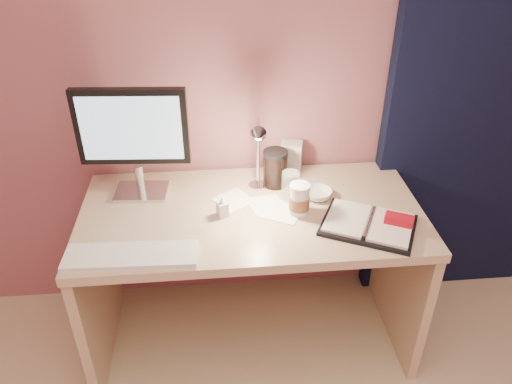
{
  "coord_description": "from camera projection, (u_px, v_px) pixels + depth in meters",
  "views": [
    {
      "loc": [
        -0.14,
        -0.3,
        1.89
      ],
      "look_at": [
        0.01,
        1.33,
        0.85
      ],
      "focal_mm": 35.0,
      "sensor_mm": 36.0,
      "label": 1
    }
  ],
  "objects": [
    {
      "name": "dark_jar",
      "position": [
        275.0,
        170.0,
        2.17
      ],
      "size": [
        0.1,
        0.1,
        0.15
      ],
      "primitive_type": "cylinder",
      "color": "black",
      "rests_on": "desk"
    },
    {
      "name": "coffee_cup",
      "position": [
        299.0,
        200.0,
        1.99
      ],
      "size": [
        0.08,
        0.08,
        0.13
      ],
      "color": "white",
      "rests_on": "desk"
    },
    {
      "name": "planner",
      "position": [
        371.0,
        224.0,
        1.94
      ],
      "size": [
        0.43,
        0.39,
        0.05
      ],
      "rotation": [
        0.0,
        0.0,
        -0.46
      ],
      "color": "black",
      "rests_on": "desk"
    },
    {
      "name": "paper_b",
      "position": [
        282.0,
        211.0,
        2.03
      ],
      "size": [
        0.2,
        0.2,
        0.0
      ],
      "primitive_type": "cube",
      "rotation": [
        0.0,
        0.0,
        -0.47
      ],
      "color": "white",
      "rests_on": "desk"
    },
    {
      "name": "keyboard",
      "position": [
        131.0,
        256.0,
        1.78
      ],
      "size": [
        0.48,
        0.16,
        0.02
      ],
      "primitive_type": "cube",
      "rotation": [
        0.0,
        0.0,
        -0.04
      ],
      "color": "white",
      "rests_on": "desk"
    },
    {
      "name": "desk_lamp",
      "position": [
        262.0,
        152.0,
        2.0
      ],
      "size": [
        0.09,
        0.22,
        0.35
      ],
      "rotation": [
        0.0,
        0.0,
        -0.08
      ],
      "color": "silver",
      "rests_on": "desk"
    },
    {
      "name": "lotion_bottle",
      "position": [
        222.0,
        206.0,
        1.99
      ],
      "size": [
        0.05,
        0.05,
        0.09
      ],
      "primitive_type": "imported",
      "rotation": [
        0.0,
        0.0,
        0.36
      ],
      "color": "white",
      "rests_on": "desk"
    },
    {
      "name": "monitor",
      "position": [
        133.0,
        133.0,
        2.0
      ],
      "size": [
        0.45,
        0.17,
        0.48
      ],
      "rotation": [
        0.0,
        0.0,
        -0.07
      ],
      "color": "silver",
      "rests_on": "desk"
    },
    {
      "name": "paper_a",
      "position": [
        266.0,
        205.0,
        2.08
      ],
      "size": [
        0.16,
        0.16,
        0.0
      ],
      "primitive_type": "cube",
      "rotation": [
        0.0,
        0.0,
        0.24
      ],
      "color": "white",
      "rests_on": "desk"
    },
    {
      "name": "paper_c",
      "position": [
        234.0,
        200.0,
        2.1
      ],
      "size": [
        0.2,
        0.2,
        0.0
      ],
      "primitive_type": "cube",
      "rotation": [
        0.0,
        0.0,
        0.59
      ],
      "color": "white",
      "rests_on": "desk"
    },
    {
      "name": "room",
      "position": [
        464.0,
        81.0,
        2.16
      ],
      "size": [
        3.5,
        3.5,
        3.5
      ],
      "color": "#C6B28E",
      "rests_on": "ground"
    },
    {
      "name": "desk",
      "position": [
        250.0,
        243.0,
        2.23
      ],
      "size": [
        1.4,
        0.7,
        0.73
      ],
      "color": "tan",
      "rests_on": "ground"
    },
    {
      "name": "clear_cup",
      "position": [
        291.0,
        186.0,
        2.07
      ],
      "size": [
        0.07,
        0.07,
        0.13
      ],
      "primitive_type": "cylinder",
      "color": "white",
      "rests_on": "desk"
    },
    {
      "name": "product_box",
      "position": [
        291.0,
        157.0,
        2.28
      ],
      "size": [
        0.11,
        0.1,
        0.14
      ],
      "primitive_type": "cube",
      "rotation": [
        0.0,
        0.0,
        -0.25
      ],
      "color": "silver",
      "rests_on": "desk"
    },
    {
      "name": "bowl",
      "position": [
        318.0,
        194.0,
        2.11
      ],
      "size": [
        0.13,
        0.13,
        0.04
      ],
      "primitive_type": "imported",
      "rotation": [
        0.0,
        0.0,
        -0.09
      ],
      "color": "white",
      "rests_on": "desk"
    }
  ]
}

